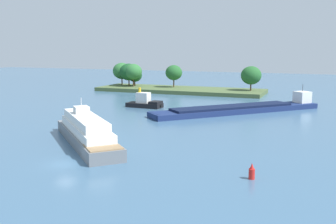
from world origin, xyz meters
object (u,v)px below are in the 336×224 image
tugboat (145,102)px  white_riverboat (86,132)px  cargo_barge (241,108)px  channel_buoy_red (252,172)px

tugboat → white_riverboat: 38.44m
white_riverboat → cargo_barge: white_riverboat is taller
channel_buoy_red → tugboat: bearing=127.7°
tugboat → channel_buoy_red: bearing=-52.3°
cargo_barge → channel_buoy_red: cargo_barge is taller
tugboat → white_riverboat: bearing=-78.3°
tugboat → channel_buoy_red: size_ratio=4.91×
tugboat → white_riverboat: (7.78, -37.64, 0.64)m
tugboat → white_riverboat: white_riverboat is taller
tugboat → channel_buoy_red: 56.73m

